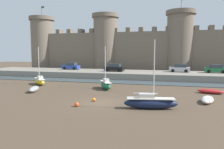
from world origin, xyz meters
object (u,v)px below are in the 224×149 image
Objects in this scene: rowboat_midflat_left at (211,91)px; car_quay_east at (216,69)px; rowboat_midflat_centre at (207,99)px; car_quay_centre_east at (71,66)px; rowboat_foreground_right at (34,89)px; car_quay_centre_west at (114,68)px; sailboat_foreground_centre at (106,84)px; sailboat_midflat_right at (150,102)px; mooring_buoy_off_centre at (94,100)px; mooring_buoy_mid_mud at (77,104)px; sailboat_near_channel_left at (40,81)px; car_quay_west at (180,68)px.

rowboat_midflat_left is 16.68m from car_quay_east.
car_quay_centre_east reaches higher than rowboat_midflat_centre.
car_quay_centre_west is (6.59, 18.97, 1.68)m from rowboat_foreground_right.
sailboat_foreground_centre reaches higher than car_quay_centre_west.
sailboat_midflat_right reaches higher than car_quay_centre_west.
mooring_buoy_off_centre is 2.79m from mooring_buoy_mid_mud.
rowboat_midflat_centre is at bearing 36.89° from sailboat_midflat_right.
rowboat_midflat_left is 23.75m from rowboat_foreground_right.
sailboat_foreground_centre is at bearing 97.44° from mooring_buoy_off_centre.
rowboat_foreground_right is 10.48m from mooring_buoy_off_centre.
sailboat_midflat_right is 1.91× the size of rowboat_midflat_left.
car_quay_east is at bearing 5.92° from car_quay_centre_west.
mooring_buoy_mid_mud is (12.00, -11.94, -0.39)m from sailboat_near_channel_left.
sailboat_midflat_right is at bearing -125.53° from rowboat_midflat_left.
mooring_buoy_mid_mud is (-0.90, -2.65, 0.03)m from mooring_buoy_off_centre.
sailboat_near_channel_left is at bearing 165.26° from rowboat_midflat_centre.
sailboat_foreground_centre is 19.84m from car_quay_west.
rowboat_midflat_centre is at bearing -84.60° from car_quay_west.
sailboat_foreground_centre reaches higher than car_quay_east.
sailboat_near_channel_left is 16.94m from mooring_buoy_mid_mud.
sailboat_near_channel_left is at bearing 144.24° from mooring_buoy_off_centre.
rowboat_foreground_right is 20.15m from car_quay_centre_west.
mooring_buoy_mid_mud is 0.11× the size of car_quay_centre_east.
car_quay_centre_west reaches higher than rowboat_foreground_right.
sailboat_near_channel_left is 1.80× the size of rowboat_midflat_centre.
rowboat_midflat_left is at bearing 11.79° from rowboat_foreground_right.
car_quay_centre_west is at bearing 112.01° from sailboat_midflat_right.
rowboat_foreground_right is 21.94m from car_quay_centre_east.
rowboat_midflat_left is 32.43m from car_quay_centre_east.
sailboat_foreground_centre is 1.49× the size of car_quay_centre_east.
sailboat_midflat_right reaches higher than rowboat_foreground_right.
car_quay_centre_west and car_quay_centre_east have the same top height.
car_quay_west is (11.07, 16.40, 1.41)m from sailboat_foreground_centre.
car_quay_west is 13.53m from car_quay_centre_west.
rowboat_midflat_centre is at bearing -22.21° from sailboat_foreground_centre.
sailboat_foreground_centre reaches higher than mooring_buoy_off_centre.
car_quay_centre_east is at bearing 95.98° from sailboat_near_channel_left.
sailboat_midflat_right is 25.83m from car_quay_centre_west.
rowboat_midflat_centre is at bearing -14.74° from sailboat_near_channel_left.
car_quay_west is at bearing 33.53° from sailboat_near_channel_left.
rowboat_midflat_centre reaches higher than mooring_buoy_mid_mud.
sailboat_midflat_right is 28.08m from car_quay_east.
rowboat_foreground_right reaches higher than mooring_buoy_off_centre.
sailboat_midflat_right is 1.57× the size of car_quay_centre_east.
rowboat_midflat_left is 7.79× the size of mooring_buoy_mid_mud.
rowboat_midflat_left is at bearing 31.60° from mooring_buoy_off_centre.
rowboat_foreground_right is 22.02m from rowboat_midflat_centre.
mooring_buoy_off_centre is at bearing -82.56° from sailboat_foreground_centre.
rowboat_foreground_right is at bearing -109.16° from car_quay_centre_west.
car_quay_centre_west is at bearing 53.69° from sailboat_near_channel_left.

